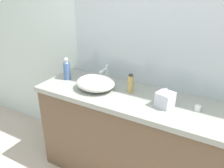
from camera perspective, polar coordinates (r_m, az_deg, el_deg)
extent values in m
cube|color=silver|center=(2.13, 11.06, 9.75)|extent=(6.00, 0.06, 2.60)
cube|color=brown|center=(2.28, 3.88, -13.38)|extent=(1.66, 0.53, 0.85)
cube|color=gray|center=(2.04, 4.24, -3.35)|extent=(1.70, 0.57, 0.04)
cube|color=#B2BCC6|center=(2.10, 8.22, 14.13)|extent=(1.49, 0.01, 1.12)
ellipsoid|color=silver|center=(2.12, -3.99, 0.27)|extent=(0.36, 0.31, 0.12)
cylinder|color=silver|center=(2.26, -1.41, 2.23)|extent=(0.03, 0.03, 0.14)
cylinder|color=silver|center=(2.19, -2.13, 3.26)|extent=(0.02, 0.10, 0.02)
sphere|color=silver|center=(2.24, -1.22, 4.36)|extent=(0.03, 0.03, 0.03)
cylinder|color=#48689F|center=(2.36, -10.80, 3.05)|extent=(0.07, 0.07, 0.17)
cylinder|color=silver|center=(2.33, -10.97, 5.15)|extent=(0.03, 0.03, 0.02)
sphere|color=silver|center=(2.32, -11.03, 5.81)|extent=(0.04, 0.04, 0.04)
cylinder|color=silver|center=(2.31, -11.20, 5.73)|extent=(0.02, 0.02, 0.02)
cylinder|color=tan|center=(2.06, 4.48, 0.01)|extent=(0.05, 0.05, 0.15)
cylinder|color=#2B2A2E|center=(2.03, 4.55, 2.17)|extent=(0.04, 0.04, 0.02)
cube|color=silver|center=(1.88, 12.66, -3.63)|extent=(0.15, 0.15, 0.12)
cone|color=white|center=(1.85, 12.88, -1.52)|extent=(0.07, 0.07, 0.04)
cylinder|color=silver|center=(1.91, 19.95, -5.50)|extent=(0.05, 0.05, 0.04)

